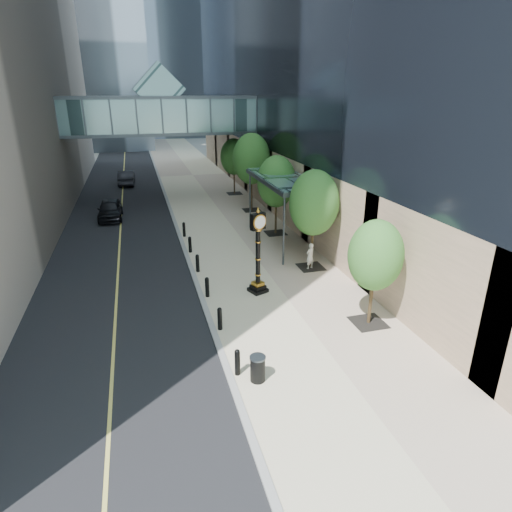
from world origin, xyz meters
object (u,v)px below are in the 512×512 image
Objects in this scene: pedestrian at (310,256)px; car_far at (127,178)px; car_near at (110,209)px; street_clock at (258,257)px; trash_bin at (258,369)px.

pedestrian reaches higher than car_far.
car_far is at bearing -92.28° from pedestrian.
car_near reaches higher than car_far.
car_near is 0.97× the size of car_far.
street_clock is at bearing -63.71° from car_near.
pedestrian is (3.62, 2.08, -1.08)m from street_clock.
car_far is (1.19, 13.39, -0.00)m from car_near.
street_clock is at bearing 74.10° from trash_bin.
street_clock is 0.93× the size of car_far.
car_far is at bearing 80.85° from street_clock.
pedestrian is 28.97m from car_far.
car_near is at bearing 94.04° from street_clock.
street_clock reaches higher than car_near.
car_far reaches higher than trash_bin.
street_clock is 0.96× the size of car_near.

